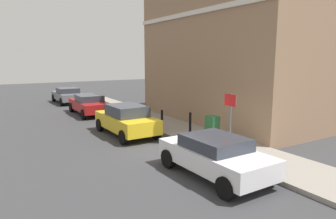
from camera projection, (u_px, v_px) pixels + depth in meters
The scene contains 11 objects.
ground at pixel (177, 151), 12.34m from camera, with size 80.00×80.00×0.00m, color #38383A.
sidewalk at pixel (150, 119), 18.39m from camera, with size 2.46×30.00×0.15m, color gray.
corner_building at pixel (243, 45), 18.18m from camera, with size 7.77×11.08×8.98m.
car_white at pixel (215, 155), 9.58m from camera, with size 1.97×3.97×1.29m.
car_yellow at pixel (126, 120), 14.74m from camera, with size 1.91×4.10×1.50m.
car_red at pixel (89, 104), 20.29m from camera, with size 1.92×4.36×1.32m.
car_grey at pixel (68, 95), 25.48m from camera, with size 1.94×4.07×1.29m.
utility_cabinet at pixel (212, 130), 12.96m from camera, with size 0.46×0.61×1.15m.
bollard_near_cabinet at pixel (190, 122), 14.49m from camera, with size 0.14×0.14×1.04m.
bollard_far_kerb at pixel (162, 119), 15.18m from camera, with size 0.14×0.14×1.04m.
street_sign at pixel (230, 115), 11.20m from camera, with size 0.08×0.60×2.30m.
Camera 1 is at (-6.51, -9.95, 3.70)m, focal length 32.37 mm.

